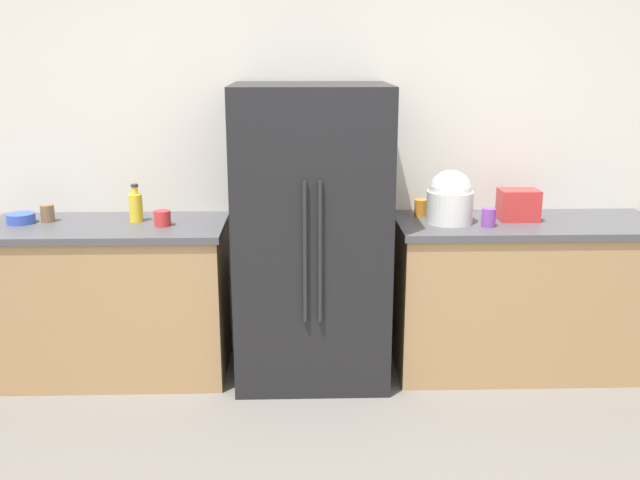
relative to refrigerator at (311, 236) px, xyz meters
The scene contains 12 objects.
kitchen_back_panel 0.63m from the refrigerator, 86.32° to the left, with size 4.71×0.10×2.66m, color silver.
counter_left 1.25m from the refrigerator, behind, with size 1.38×0.65×0.92m.
counter_right 1.34m from the refrigerator, ahead, with size 1.55×0.65×0.92m.
refrigerator is the anchor object (origin of this frame).
toaster 1.23m from the refrigerator, ahead, with size 0.23×0.16×0.18m, color red.
rice_cooker 0.83m from the refrigerator, ahead, with size 0.27×0.27×0.31m.
bottle_a 1.04m from the refrigerator, behind, with size 0.08×0.08×0.22m.
cup_a 1.54m from the refrigerator, behind, with size 0.08×0.08×0.10m, color brown.
cup_b 0.85m from the refrigerator, behind, with size 0.09×0.09×0.09m, color red.
cup_c 0.71m from the refrigerator, 17.51° to the left, with size 0.08×0.08×0.10m, color orange.
cup_d 1.01m from the refrigerator, ahead, with size 0.08×0.08×0.11m, color purple.
bowl_a 1.68m from the refrigerator, behind, with size 0.16×0.16×0.06m, color blue.
Camera 1 is at (-0.10, -2.33, 1.89)m, focal length 39.76 mm.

